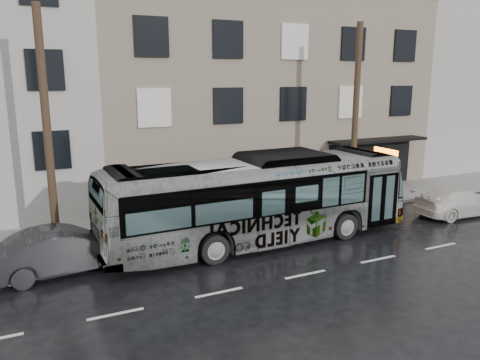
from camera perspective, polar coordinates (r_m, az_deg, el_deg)
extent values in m
plane|color=black|center=(18.46, 3.67, -8.58)|extent=(120.00, 120.00, 0.00)
cube|color=gray|center=(22.61, -2.34, -4.36)|extent=(90.00, 3.60, 0.15)
cube|color=gray|center=(30.83, 0.51, 10.40)|extent=(20.00, 12.00, 11.00)
cube|color=#ABA7A1|center=(42.66, 24.60, 10.55)|extent=(18.00, 12.00, 12.00)
cylinder|color=#493624|center=(23.71, 13.87, 7.35)|extent=(0.30, 0.30, 9.00)
cylinder|color=#493624|center=(18.47, -22.44, 5.40)|extent=(0.30, 0.30, 9.00)
cylinder|color=slate|center=(24.90, 15.45, -0.20)|extent=(0.06, 0.06, 2.40)
imported|color=#B2B2B2|center=(18.81, 2.20, -2.40)|extent=(12.98, 3.31, 3.60)
imported|color=silver|center=(25.16, 25.12, -2.39)|extent=(4.78, 2.12, 1.36)
imported|color=black|center=(17.32, -20.59, -8.04)|extent=(4.98, 2.22, 1.59)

